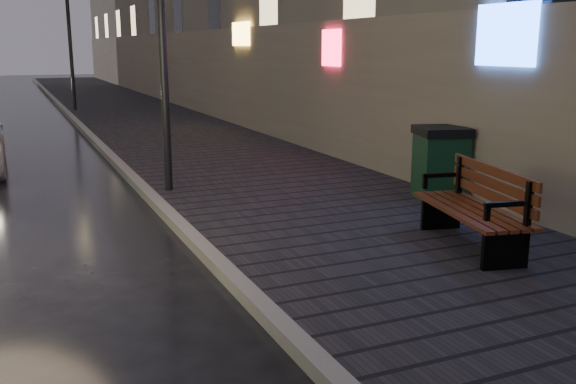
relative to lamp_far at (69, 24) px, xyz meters
The scene contains 6 objects.
ground 22.35m from the lamp_far, 94.81° to the right, with size 120.00×120.00×0.00m, color black.
sidewalk 4.11m from the lamp_far, 26.00° to the right, with size 4.60×58.00×0.15m, color black.
curb 3.57m from the lamp_far, 109.29° to the right, with size 0.20×58.00×0.15m, color slate.
lamp_far is the anchor object (origin of this frame).
bench 21.21m from the lamp_far, 82.38° to the right, with size 1.10×2.12×1.03m.
trash_bin 19.13m from the lamp_far, 77.96° to the right, with size 0.97×0.97×1.21m.
Camera 1 is at (-0.67, -5.02, 2.64)m, focal length 40.00 mm.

